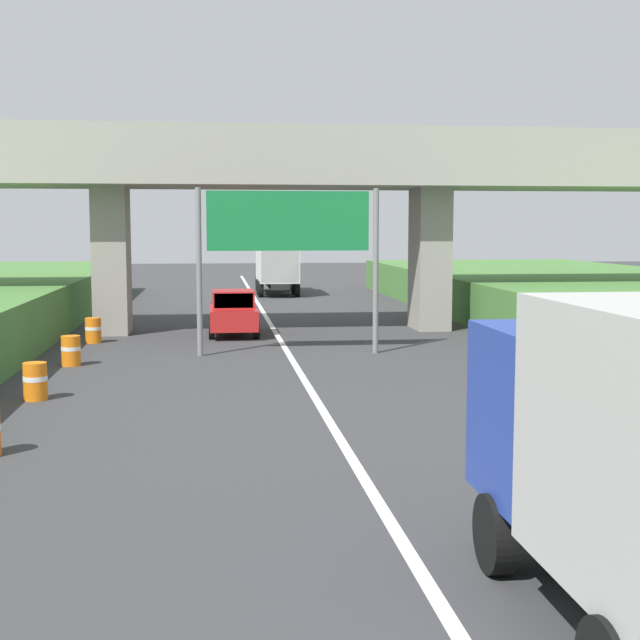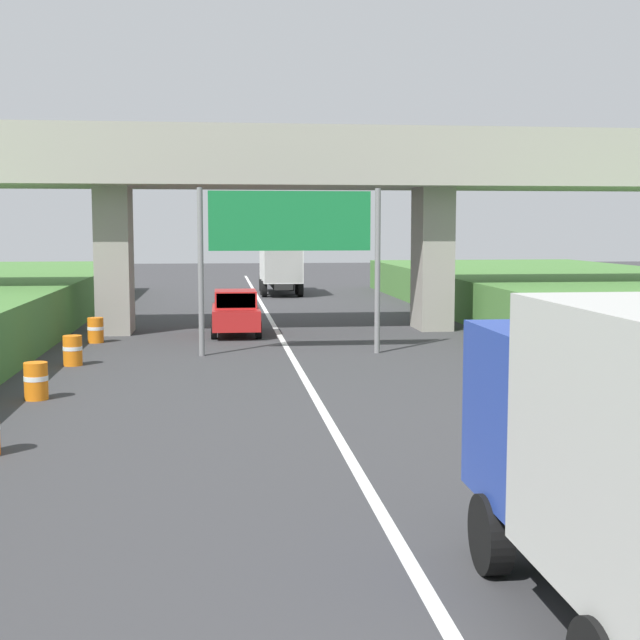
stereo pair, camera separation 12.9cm
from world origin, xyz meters
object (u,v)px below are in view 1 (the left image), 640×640
object	(u,v)px
overhead_highway_sign	(288,232)
car_red	(233,313)
construction_barrel_3	(35,381)
construction_barrel_5	(93,330)
truck_silver	(276,263)
construction_barrel_4	(71,350)
speed_limit_sign	(637,341)

from	to	relation	value
overhead_highway_sign	car_red	xyz separation A→B (m)	(-1.66, 5.47, -3.10)
construction_barrel_3	construction_barrel_5	size ratio (longest dim) A/B	1.00
truck_silver	car_red	size ratio (longest dim) A/B	1.78
truck_silver	construction_barrel_5	distance (m)	23.88
construction_barrel_4	construction_barrel_5	world-z (taller)	same
overhead_highway_sign	construction_barrel_5	distance (m)	8.40
truck_silver	construction_barrel_5	size ratio (longest dim) A/B	8.11
construction_barrel_4	overhead_highway_sign	bearing A→B (deg)	13.44
construction_barrel_3	construction_barrel_5	xyz separation A→B (m)	(-0.01, 10.61, 0.00)
speed_limit_sign	car_red	xyz separation A→B (m)	(-9.06, 14.43, -0.62)
speed_limit_sign	construction_barrel_4	world-z (taller)	speed_limit_sign
overhead_highway_sign	car_red	distance (m)	6.51
overhead_highway_sign	speed_limit_sign	xyz separation A→B (m)	(7.40, -8.96, -2.48)
speed_limit_sign	construction_barrel_5	world-z (taller)	speed_limit_sign
truck_silver	construction_barrel_5	bearing A→B (deg)	-109.96
overhead_highway_sign	car_red	world-z (taller)	overhead_highway_sign
overhead_highway_sign	construction_barrel_4	xyz separation A→B (m)	(-6.64, -1.59, -3.50)
speed_limit_sign	truck_silver	world-z (taller)	truck_silver
truck_silver	construction_barrel_4	distance (m)	28.90
car_red	construction_barrel_5	xyz separation A→B (m)	(-5.02, -1.76, -0.40)
overhead_highway_sign	construction_barrel_5	world-z (taller)	overhead_highway_sign
overhead_highway_sign	car_red	bearing A→B (deg)	106.87
speed_limit_sign	truck_silver	size ratio (longest dim) A/B	0.31
overhead_highway_sign	speed_limit_sign	size ratio (longest dim) A/B	2.64
construction_barrel_3	construction_barrel_4	world-z (taller)	same
construction_barrel_3	overhead_highway_sign	bearing A→B (deg)	45.95
truck_silver	car_red	xyz separation A→B (m)	(-3.12, -20.64, -1.08)
truck_silver	construction_barrel_5	world-z (taller)	truck_silver
construction_barrel_4	speed_limit_sign	bearing A→B (deg)	-27.69
speed_limit_sign	car_red	bearing A→B (deg)	122.12
truck_silver	construction_barrel_3	world-z (taller)	truck_silver
speed_limit_sign	construction_barrel_5	bearing A→B (deg)	138.00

